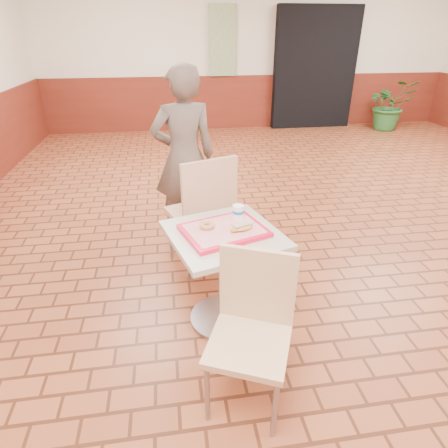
{
  "coord_description": "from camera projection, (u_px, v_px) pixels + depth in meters",
  "views": [
    {
      "loc": [
        -1.71,
        -2.6,
        1.78
      ],
      "look_at": [
        -1.41,
        -0.62,
        0.74
      ],
      "focal_mm": 30.0,
      "sensor_mm": 36.0,
      "label": 1
    }
  ],
  "objects": [
    {
      "name": "paper_cup",
      "position": [
        238.0,
        212.0,
        2.37
      ],
      "size": [
        0.07,
        0.07,
        0.09
      ],
      "rotation": [
        0.0,
        0.0,
        -0.35
      ],
      "color": "white",
      "rests_on": "serving_tray"
    },
    {
      "name": "long_john_donut",
      "position": [
        242.0,
        227.0,
        2.24
      ],
      "size": [
        0.16,
        0.12,
        0.05
      ],
      "rotation": [
        0.0,
        0.0,
        0.36
      ],
      "color": "gold",
      "rests_on": "serving_tray"
    },
    {
      "name": "promo_poster",
      "position": [
        222.0,
        41.0,
        6.84
      ],
      "size": [
        0.5,
        0.03,
        1.2
      ],
      "primitive_type": "cube",
      "color": "gray",
      "rests_on": "wainscot_band"
    },
    {
      "name": "chair_main_front",
      "position": [
        252.0,
        324.0,
        1.87
      ],
      "size": [
        0.51,
        0.51,
        0.84
      ],
      "rotation": [
        0.0,
        0.0,
        -0.42
      ],
      "color": "#D5AC80",
      "rests_on": "ground"
    },
    {
      "name": "serving_tray",
      "position": [
        224.0,
        231.0,
        2.28
      ],
      "size": [
        0.48,
        0.37,
        0.03
      ],
      "rotation": [
        0.0,
        0.0,
        0.32
      ],
      "color": "red",
      "rests_on": "main_table"
    },
    {
      "name": "wainscot_band",
      "position": [
        381.0,
        204.0,
        3.1
      ],
      "size": [
        8.0,
        10.0,
        1.0
      ],
      "color": "#5F1E12",
      "rests_on": "ground"
    },
    {
      "name": "room_shell",
      "position": [
        408.0,
        75.0,
        2.64
      ],
      "size": [
        8.01,
        10.01,
        3.01
      ],
      "color": "brown",
      "rests_on": "ground"
    },
    {
      "name": "main_table",
      "position": [
        224.0,
        263.0,
        2.39
      ],
      "size": [
        0.64,
        0.64,
        0.68
      ],
      "rotation": [
        0.0,
        0.0,
        0.28
      ],
      "color": "#B5AB91",
      "rests_on": "ground"
    },
    {
      "name": "potted_plant",
      "position": [
        390.0,
        105.0,
        7.32
      ],
      "size": [
        0.9,
        0.8,
        0.95
      ],
      "primitive_type": "imported",
      "rotation": [
        0.0,
        0.0,
        -0.06
      ],
      "color": "#28642B",
      "rests_on": "ground"
    },
    {
      "name": "chair_main_back",
      "position": [
        203.0,
        208.0,
        2.93
      ],
      "size": [
        0.57,
        0.57,
        0.97
      ],
      "rotation": [
        0.0,
        0.0,
        3.49
      ],
      "color": "#DFAE85",
      "rests_on": "ground"
    },
    {
      "name": "customer",
      "position": [
        184.0,
        157.0,
        3.3
      ],
      "size": [
        0.62,
        0.46,
        1.56
      ],
      "primitive_type": "imported",
      "rotation": [
        0.0,
        0.0,
        3.3
      ],
      "color": "#60544A",
      "rests_on": "ground"
    },
    {
      "name": "corridor_doorway",
      "position": [
        315.0,
        69.0,
        7.26
      ],
      "size": [
        1.6,
        0.22,
        2.2
      ],
      "primitive_type": "cube",
      "color": "black",
      "rests_on": "ground"
    },
    {
      "name": "ring_donut",
      "position": [
        207.0,
        225.0,
        2.28
      ],
      "size": [
        0.1,
        0.1,
        0.03
      ],
      "primitive_type": "torus",
      "rotation": [
        0.0,
        0.0,
        -0.07
      ],
      "color": "#BF7E45",
      "rests_on": "serving_tray"
    }
  ]
}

